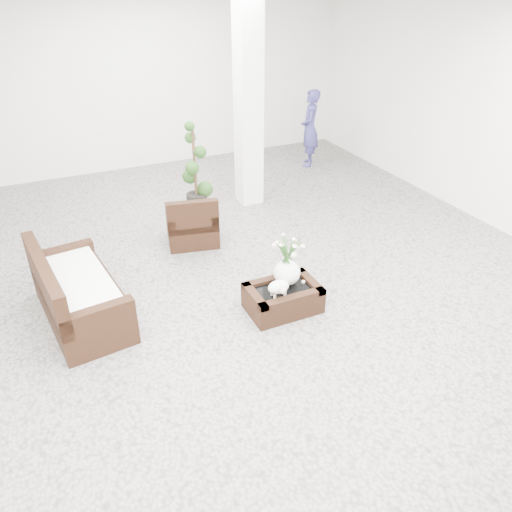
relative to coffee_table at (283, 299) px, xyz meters
name	(u,v)px	position (x,y,z in m)	size (l,w,h in m)	color
ground	(253,292)	(-0.19, 0.51, -0.16)	(11.00, 11.00, 0.00)	gray
column	(248,106)	(1.01, 3.31, 1.59)	(0.40, 0.40, 3.50)	white
coffee_table	(283,299)	(0.00, 0.00, 0.00)	(0.90, 0.60, 0.31)	black
sheep_figurine	(278,288)	(-0.12, -0.10, 0.26)	(0.28, 0.23, 0.21)	white
planter_narcissus	(287,256)	(0.10, 0.10, 0.56)	(0.44, 0.44, 0.80)	white
tealight	(303,282)	(0.30, 0.02, 0.17)	(0.04, 0.04, 0.03)	white
armchair	(191,218)	(-0.45, 2.24, 0.25)	(0.77, 0.74, 0.82)	black
loveseat	(79,286)	(-2.33, 0.90, 0.30)	(1.72, 0.83, 0.92)	black
topiary	(195,166)	(0.04, 3.46, 0.62)	(0.41, 0.41, 1.55)	#1D3D13
shopper	(310,128)	(2.99, 4.54, 0.65)	(0.59, 0.39, 1.61)	navy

